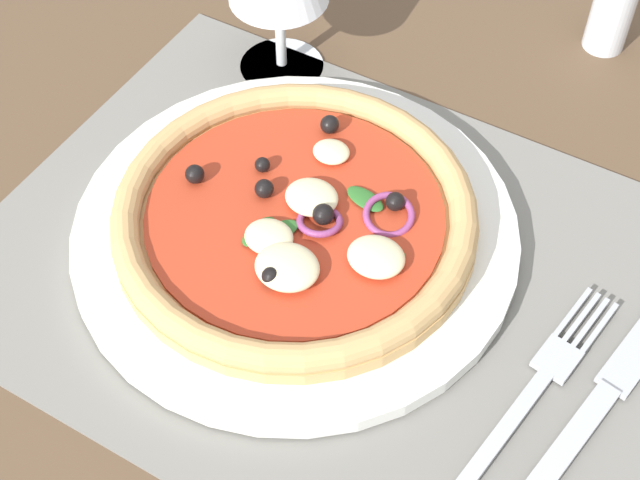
{
  "coord_description": "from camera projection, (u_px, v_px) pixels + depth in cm",
  "views": [
    {
      "loc": [
        16.65,
        -30.44,
        46.8
      ],
      "look_at": [
        -1.0,
        0.0,
        2.5
      ],
      "focal_mm": 51.56,
      "sensor_mm": 36.0,
      "label": 1
    }
  ],
  "objects": [
    {
      "name": "ground_plane",
      "position": [
        333.0,
        282.0,
        0.59
      ],
      "size": [
        190.0,
        140.0,
        2.4
      ],
      "primitive_type": "cube",
      "color": "brown"
    },
    {
      "name": "placemat",
      "position": [
        334.0,
        269.0,
        0.58
      ],
      "size": [
        44.17,
        33.82,
        0.4
      ],
      "primitive_type": "cube",
      "color": "slate",
      "rests_on": "ground_plane"
    },
    {
      "name": "plate",
      "position": [
        295.0,
        232.0,
        0.59
      ],
      "size": [
        28.6,
        28.6,
        1.1
      ],
      "primitive_type": "cylinder",
      "color": "silver",
      "rests_on": "placemat"
    },
    {
      "name": "pizza",
      "position": [
        296.0,
        216.0,
        0.58
      ],
      "size": [
        23.1,
        23.1,
        2.66
      ],
      "color": "tan",
      "rests_on": "plate"
    },
    {
      "name": "fork",
      "position": [
        536.0,
        387.0,
        0.52
      ],
      "size": [
        4.22,
        18.02,
        0.44
      ],
      "rotation": [
        0.0,
        0.0,
        1.42
      ],
      "color": "#B2B5BA",
      "rests_on": "placemat"
    },
    {
      "name": "knife",
      "position": [
        626.0,
        368.0,
        0.53
      ],
      "size": [
        5.2,
        19.97,
        0.62
      ],
      "rotation": [
        0.0,
        0.0,
        1.39
      ],
      "color": "#B2B5BA",
      "rests_on": "placemat"
    },
    {
      "name": "pepper_shaker",
      "position": [
        612.0,
        11.0,
        0.69
      ],
      "size": [
        3.2,
        3.2,
        6.7
      ],
      "color": "silver",
      "rests_on": "ground_plane"
    }
  ]
}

